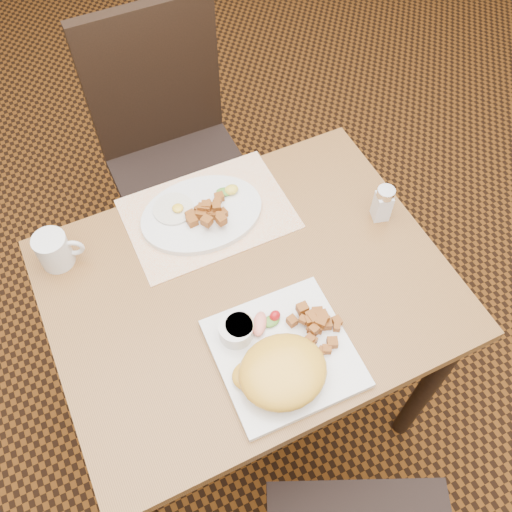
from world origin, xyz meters
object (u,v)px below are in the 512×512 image
Objects in this scene: salt_shaker at (383,203)px; coffee_mug at (55,250)px; table at (250,308)px; plate_oval at (202,214)px; chair_far at (173,146)px; plate_square at (284,353)px.

salt_shaker is 0.78m from coffee_mug.
table is 2.96× the size of plate_oval.
salt_shaker is 0.93× the size of coffee_mug.
table is at bearing 86.11° from chair_far.
plate_square is (-0.06, -0.88, 0.22)m from chair_far.
coffee_mug is at bearing 145.90° from table.
table is 9.00× the size of salt_shaker.
plate_square is 0.57m from coffee_mug.
plate_square is at bearing 86.58° from chair_far.
plate_oval is at bearing 95.28° from table.
salt_shaker is (0.32, -0.65, 0.26)m from chair_far.
table is 0.93× the size of chair_far.
plate_square is 2.61× the size of coffee_mug.
plate_oval is 2.84× the size of coffee_mug.
salt_shaker is (0.38, 0.23, 0.04)m from plate_square.
plate_square is at bearing -88.01° from plate_oval.
coffee_mug is at bearing 46.07° from chair_far.
salt_shaker reaches higher than coffee_mug.
table is at bearing -84.72° from plate_oval.
table is 8.38× the size of coffee_mug.
salt_shaker is at bearing 30.72° from plate_square.
plate_square is 2.80× the size of salt_shaker.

